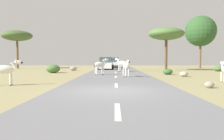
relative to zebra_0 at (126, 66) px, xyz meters
The scene contains 18 objects.
ground_plane 7.98m from the zebra_0, 97.60° to the right, with size 90.00×90.00×0.00m, color #998E60.
road 7.95m from the zebra_0, 96.11° to the right, with size 6.00×64.00×0.05m, color slate.
lane_markings 8.94m from the zebra_0, 95.43° to the right, with size 0.16×56.00×0.01m.
zebra_0 is the anchor object (origin of this frame).
zebra_2 7.97m from the zebra_0, 91.11° to the left, with size 1.49×1.22×1.62m.
zebra_3 8.92m from the zebra_0, 140.87° to the right, with size 1.51×0.66×1.46m.
zebra_4 3.29m from the zebra_0, 132.62° to the left, with size 1.45×1.08×1.53m.
car_0 14.05m from the zebra_0, 98.87° to the left, with size 2.13×4.40×1.74m.
car_1 21.12m from the zebra_0, 92.85° to the left, with size 2.06×4.36×1.74m.
tree_1 24.08m from the zebra_0, 55.57° to the left, with size 5.03×5.03×8.67m.
tree_2 13.65m from the zebra_0, 63.37° to the left, with size 4.66×4.66×5.65m.
tree_4 25.18m from the zebra_0, 132.62° to the left, with size 4.82×4.82×6.16m.
bush_1 15.31m from the zebra_0, 39.30° to the left, with size 1.13×1.01×0.68m, color #4C7038.
bush_2 5.43m from the zebra_0, 39.71° to the left, with size 0.92×0.83×0.55m, color #386633.
bush_3 9.78m from the zebra_0, 141.15° to the left, with size 1.53×1.38×0.92m, color #4C7038.
rock_0 5.06m from the zebra_0, 11.59° to the left, with size 0.68×0.71×0.45m, color #A89E8C.
rock_1 12.93m from the zebra_0, 119.59° to the left, with size 0.90×0.66×0.55m, color gray.
rock_2 7.67m from the zebra_0, 59.79° to the right, with size 0.47×0.38×0.34m, color gray.
Camera 1 is at (0.13, -9.91, 1.43)m, focal length 35.62 mm.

